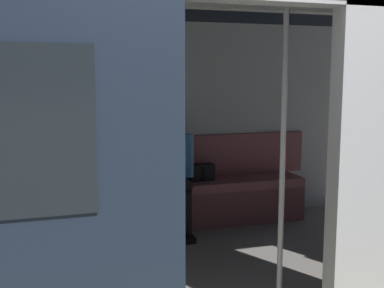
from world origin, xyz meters
name	(u,v)px	position (x,y,z in m)	size (l,w,h in m)	color
train_car	(184,85)	(0.05, -1.25, 1.48)	(6.40, 2.86, 2.23)	#ADAFB5
bench_seat	(158,195)	(0.00, -2.35, 0.36)	(3.16, 0.44, 0.47)	#935156
person_seated	(169,164)	(-0.10, -2.30, 0.68)	(0.55, 0.67, 1.19)	#4C8CC6
handbag	(201,172)	(-0.49, -2.42, 0.55)	(0.26, 0.15, 0.17)	black
book	(123,184)	(0.34, -2.41, 0.48)	(0.15, 0.22, 0.03)	silver
grab_pole_door	(171,163)	(0.37, -0.42, 1.04)	(0.04, 0.04, 2.09)	silver
grab_pole_far	(283,156)	(-0.37, -0.45, 1.04)	(0.04, 0.04, 2.09)	silver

